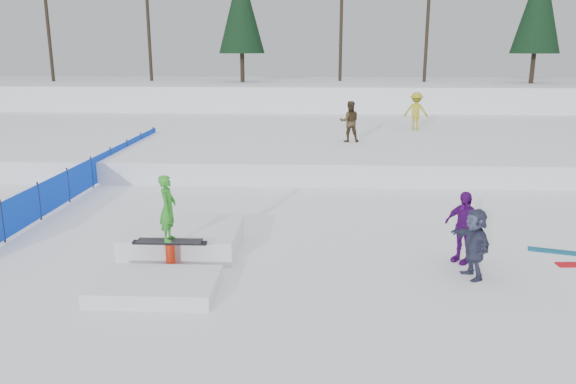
{
  "coord_description": "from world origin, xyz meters",
  "views": [
    {
      "loc": [
        1.16,
        -11.96,
        4.65
      ],
      "look_at": [
        0.5,
        2.0,
        1.1
      ],
      "focal_mm": 35.0,
      "sensor_mm": 36.0,
      "label": 1
    }
  ],
  "objects_px": {
    "walker_ygreen": "(416,111)",
    "jib_rail_feature": "(177,248)",
    "spectator_purple": "(463,227)",
    "walker_olive": "(350,121)",
    "safety_fence": "(92,172)",
    "spectator_dark": "(474,243)"
  },
  "relations": [
    {
      "from": "walker_olive",
      "to": "jib_rail_feature",
      "type": "distance_m",
      "value": 13.14
    },
    {
      "from": "safety_fence",
      "to": "walker_ygreen",
      "type": "relative_size",
      "value": 8.68
    },
    {
      "from": "walker_ygreen",
      "to": "jib_rail_feature",
      "type": "bearing_deg",
      "value": 81.12
    },
    {
      "from": "spectator_dark",
      "to": "jib_rail_feature",
      "type": "relative_size",
      "value": 0.34
    },
    {
      "from": "safety_fence",
      "to": "jib_rail_feature",
      "type": "bearing_deg",
      "value": -55.68
    },
    {
      "from": "walker_ygreen",
      "to": "spectator_dark",
      "type": "relative_size",
      "value": 1.23
    },
    {
      "from": "spectator_dark",
      "to": "jib_rail_feature",
      "type": "distance_m",
      "value": 6.47
    },
    {
      "from": "spectator_purple",
      "to": "spectator_dark",
      "type": "bearing_deg",
      "value": -39.71
    },
    {
      "from": "walker_olive",
      "to": "spectator_purple",
      "type": "distance_m",
      "value": 12.18
    },
    {
      "from": "jib_rail_feature",
      "to": "walker_ygreen",
      "type": "bearing_deg",
      "value": 63.41
    },
    {
      "from": "safety_fence",
      "to": "walker_olive",
      "type": "xyz_separation_m",
      "value": [
        9.16,
        5.52,
        1.12
      ]
    },
    {
      "from": "walker_olive",
      "to": "jib_rail_feature",
      "type": "height_order",
      "value": "walker_olive"
    },
    {
      "from": "walker_ygreen",
      "to": "spectator_purple",
      "type": "distance_m",
      "value": 15.99
    },
    {
      "from": "spectator_dark",
      "to": "jib_rail_feature",
      "type": "xyz_separation_m",
      "value": [
        -6.42,
        0.66,
        -0.45
      ]
    },
    {
      "from": "walker_ygreen",
      "to": "spectator_purple",
      "type": "bearing_deg",
      "value": 101.8
    },
    {
      "from": "spectator_purple",
      "to": "spectator_dark",
      "type": "height_order",
      "value": "spectator_purple"
    },
    {
      "from": "walker_olive",
      "to": "jib_rail_feature",
      "type": "bearing_deg",
      "value": 67.23
    },
    {
      "from": "walker_olive",
      "to": "spectator_purple",
      "type": "xyz_separation_m",
      "value": [
        1.84,
        -12.01,
        -0.85
      ]
    },
    {
      "from": "spectator_purple",
      "to": "walker_olive",
      "type": "bearing_deg",
      "value": 148.55
    },
    {
      "from": "spectator_purple",
      "to": "jib_rail_feature",
      "type": "bearing_deg",
      "value": -128.15
    },
    {
      "from": "safety_fence",
      "to": "jib_rail_feature",
      "type": "relative_size",
      "value": 3.64
    },
    {
      "from": "walker_ygreen",
      "to": "spectator_dark",
      "type": "height_order",
      "value": "walker_ygreen"
    }
  ]
}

